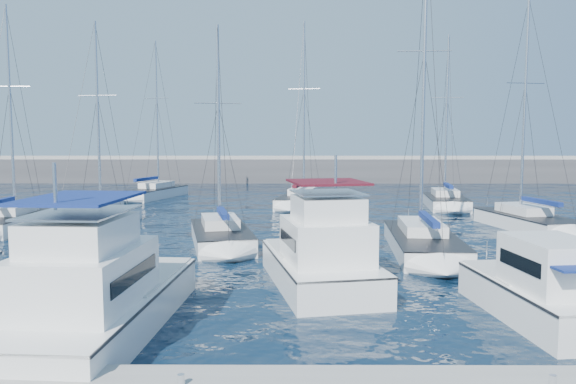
{
  "coord_description": "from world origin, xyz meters",
  "views": [
    {
      "loc": [
        2.36,
        -22.61,
        5.93
      ],
      "look_at": [
        2.23,
        7.29,
        3.0
      ],
      "focal_mm": 35.0,
      "sensor_mm": 36.0,
      "label": 1
    }
  ],
  "objects_px": {
    "sailboat_mid_b": "(96,219)",
    "sailboat_back_a": "(154,192)",
    "sailboat_back_c": "(446,201)",
    "motor_yacht_stbd_outer": "(541,293)",
    "sailboat_mid_c": "(221,236)",
    "motor_yacht_port_inner": "(97,299)",
    "sailboat_mid_d": "(423,242)",
    "sailboat_mid_e": "(527,221)",
    "sailboat_mid_a": "(10,221)",
    "sailboat_back_b": "(302,199)",
    "motor_yacht_stbd_inner": "(322,259)"
  },
  "relations": [
    {
      "from": "sailboat_mid_b",
      "to": "sailboat_mid_e",
      "type": "relative_size",
      "value": 0.92
    },
    {
      "from": "sailboat_mid_e",
      "to": "sailboat_back_a",
      "type": "height_order",
      "value": "sailboat_back_a"
    },
    {
      "from": "sailboat_mid_d",
      "to": "sailboat_back_c",
      "type": "height_order",
      "value": "sailboat_mid_d"
    },
    {
      "from": "sailboat_mid_b",
      "to": "motor_yacht_port_inner",
      "type": "bearing_deg",
      "value": -63.3
    },
    {
      "from": "sailboat_mid_a",
      "to": "sailboat_mid_c",
      "type": "height_order",
      "value": "sailboat_mid_a"
    },
    {
      "from": "sailboat_mid_b",
      "to": "sailboat_back_a",
      "type": "height_order",
      "value": "sailboat_back_a"
    },
    {
      "from": "sailboat_mid_c",
      "to": "sailboat_back_b",
      "type": "bearing_deg",
      "value": 62.62
    },
    {
      "from": "sailboat_mid_b",
      "to": "sailboat_back_a",
      "type": "xyz_separation_m",
      "value": [
        -0.48,
        18.06,
        0.02
      ]
    },
    {
      "from": "motor_yacht_port_inner",
      "to": "sailboat_back_a",
      "type": "distance_m",
      "value": 39.17
    },
    {
      "from": "motor_yacht_stbd_outer",
      "to": "sailboat_mid_a",
      "type": "height_order",
      "value": "sailboat_mid_a"
    },
    {
      "from": "sailboat_mid_c",
      "to": "sailboat_mid_b",
      "type": "bearing_deg",
      "value": 133.57
    },
    {
      "from": "sailboat_mid_a",
      "to": "sailboat_mid_d",
      "type": "bearing_deg",
      "value": -16.3
    },
    {
      "from": "sailboat_mid_a",
      "to": "sailboat_mid_d",
      "type": "xyz_separation_m",
      "value": [
        24.94,
        -7.01,
        0.0
      ]
    },
    {
      "from": "sailboat_mid_b",
      "to": "sailboat_mid_c",
      "type": "bearing_deg",
      "value": -26.76
    },
    {
      "from": "sailboat_mid_a",
      "to": "sailboat_mid_c",
      "type": "xyz_separation_m",
      "value": [
        14.24,
        -5.17,
        -0.02
      ]
    },
    {
      "from": "motor_yacht_stbd_inner",
      "to": "sailboat_mid_d",
      "type": "bearing_deg",
      "value": 39.83
    },
    {
      "from": "sailboat_mid_b",
      "to": "sailboat_mid_c",
      "type": "xyz_separation_m",
      "value": [
        9.06,
        -6.15,
        -0.01
      ]
    },
    {
      "from": "motor_yacht_port_inner",
      "to": "motor_yacht_stbd_outer",
      "type": "relative_size",
      "value": 1.47
    },
    {
      "from": "motor_yacht_port_inner",
      "to": "motor_yacht_stbd_outer",
      "type": "bearing_deg",
      "value": 9.39
    },
    {
      "from": "motor_yacht_port_inner",
      "to": "sailboat_mid_b",
      "type": "bearing_deg",
      "value": 113.0
    },
    {
      "from": "sailboat_back_a",
      "to": "sailboat_back_b",
      "type": "bearing_deg",
      "value": -5.94
    },
    {
      "from": "sailboat_back_a",
      "to": "sailboat_mid_d",
      "type": "bearing_deg",
      "value": -34.46
    },
    {
      "from": "sailboat_mid_d",
      "to": "sailboat_mid_e",
      "type": "bearing_deg",
      "value": 45.04
    },
    {
      "from": "sailboat_mid_b",
      "to": "sailboat_back_c",
      "type": "height_order",
      "value": "sailboat_back_c"
    },
    {
      "from": "motor_yacht_port_inner",
      "to": "sailboat_mid_e",
      "type": "relative_size",
      "value": 0.66
    },
    {
      "from": "sailboat_back_b",
      "to": "sailboat_mid_a",
      "type": "bearing_deg",
      "value": -134.92
    },
    {
      "from": "sailboat_mid_a",
      "to": "sailboat_mid_b",
      "type": "bearing_deg",
      "value": 10.11
    },
    {
      "from": "sailboat_mid_a",
      "to": "sailboat_back_a",
      "type": "xyz_separation_m",
      "value": [
        4.7,
        19.04,
        0.01
      ]
    },
    {
      "from": "motor_yacht_port_inner",
      "to": "sailboat_back_a",
      "type": "height_order",
      "value": "sailboat_back_a"
    },
    {
      "from": "sailboat_mid_b",
      "to": "sailboat_back_c",
      "type": "relative_size",
      "value": 0.94
    },
    {
      "from": "sailboat_mid_e",
      "to": "motor_yacht_port_inner",
      "type": "bearing_deg",
      "value": -148.48
    },
    {
      "from": "sailboat_mid_b",
      "to": "sailboat_mid_c",
      "type": "relative_size",
      "value": 1.12
    },
    {
      "from": "motor_yacht_port_inner",
      "to": "sailboat_back_c",
      "type": "xyz_separation_m",
      "value": [
        18.9,
        30.83,
        -0.6
      ]
    },
    {
      "from": "motor_yacht_stbd_outer",
      "to": "sailboat_mid_c",
      "type": "bearing_deg",
      "value": 126.75
    },
    {
      "from": "motor_yacht_stbd_outer",
      "to": "sailboat_mid_a",
      "type": "xyz_separation_m",
      "value": [
        -26.14,
        18.0,
        -0.42
      ]
    },
    {
      "from": "sailboat_back_c",
      "to": "sailboat_mid_b",
      "type": "bearing_deg",
      "value": -151.09
    },
    {
      "from": "motor_yacht_stbd_outer",
      "to": "sailboat_back_b",
      "type": "bearing_deg",
      "value": 96.83
    },
    {
      "from": "sailboat_mid_a",
      "to": "sailboat_back_c",
      "type": "bearing_deg",
      "value": 19.56
    },
    {
      "from": "motor_yacht_stbd_outer",
      "to": "sailboat_mid_e",
      "type": "height_order",
      "value": "sailboat_mid_e"
    },
    {
      "from": "sailboat_mid_d",
      "to": "sailboat_back_c",
      "type": "distance_m",
      "value": 19.5
    },
    {
      "from": "motor_yacht_stbd_outer",
      "to": "sailboat_mid_c",
      "type": "relative_size",
      "value": 0.55
    },
    {
      "from": "sailboat_mid_d",
      "to": "sailboat_mid_b",
      "type": "bearing_deg",
      "value": 162.27
    },
    {
      "from": "sailboat_mid_d",
      "to": "motor_yacht_port_inner",
      "type": "bearing_deg",
      "value": -131.33
    },
    {
      "from": "sailboat_mid_a",
      "to": "sailboat_mid_d",
      "type": "distance_m",
      "value": 25.9
    },
    {
      "from": "sailboat_mid_b",
      "to": "sailboat_mid_d",
      "type": "bearing_deg",
      "value": -14.6
    },
    {
      "from": "sailboat_back_a",
      "to": "sailboat_mid_c",
      "type": "bearing_deg",
      "value": -50.8
    },
    {
      "from": "motor_yacht_port_inner",
      "to": "sailboat_mid_c",
      "type": "distance_m",
      "value": 14.35
    },
    {
      "from": "sailboat_mid_e",
      "to": "sailboat_back_c",
      "type": "relative_size",
      "value": 1.02
    },
    {
      "from": "sailboat_mid_c",
      "to": "sailboat_back_c",
      "type": "distance_m",
      "value": 23.75
    },
    {
      "from": "sailboat_mid_b",
      "to": "sailboat_mid_a",
      "type": "bearing_deg",
      "value": -161.87
    }
  ]
}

